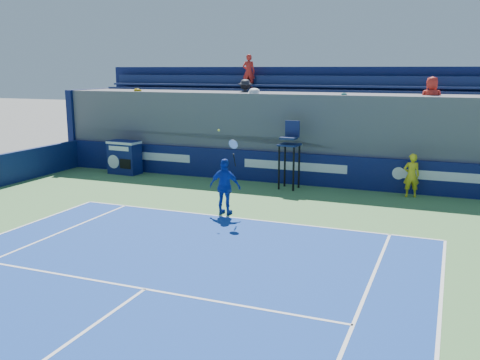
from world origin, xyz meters
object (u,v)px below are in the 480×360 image
at_px(ball_person, 411,175).
at_px(tennis_player, 225,187).
at_px(umpire_chair, 290,147).
at_px(match_clock, 124,156).

bearing_deg(ball_person, tennis_player, 25.46).
bearing_deg(tennis_player, ball_person, 41.25).
bearing_deg(umpire_chair, tennis_player, -100.52).
relative_size(ball_person, match_clock, 1.07).
height_order(ball_person, tennis_player, tennis_player).
distance_m(ball_person, match_clock, 11.44).
distance_m(match_clock, umpire_chair, 7.24).
relative_size(ball_person, tennis_player, 0.58).
bearing_deg(tennis_player, umpire_chair, 79.48).
bearing_deg(match_clock, umpire_chair, -1.42).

